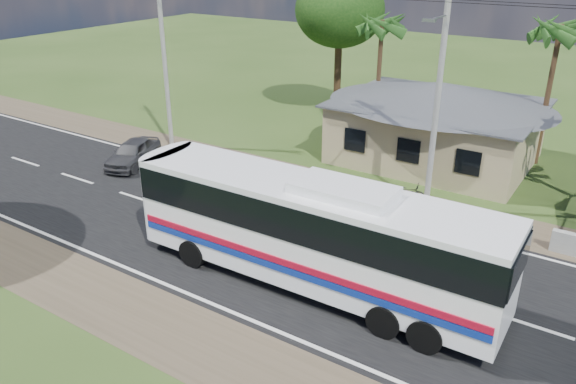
# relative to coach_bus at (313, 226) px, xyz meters

# --- Properties ---
(ground) EXTENTS (120.00, 120.00, 0.00)m
(ground) POSITION_rel_coach_bus_xyz_m (-1.85, 1.82, -2.37)
(ground) COLOR #2B4317
(ground) RESTS_ON ground
(road) EXTENTS (120.00, 16.00, 0.03)m
(road) POSITION_rel_coach_bus_xyz_m (-1.85, 1.82, -2.36)
(road) COLOR black
(road) RESTS_ON ground
(house) EXTENTS (12.40, 10.00, 5.00)m
(house) POSITION_rel_coach_bus_xyz_m (-0.85, 14.81, 0.27)
(house) COLOR tan
(house) RESTS_ON ground
(utility_poles) EXTENTS (32.80, 2.22, 11.00)m
(utility_poles) POSITION_rel_coach_bus_xyz_m (0.82, 8.30, 3.39)
(utility_poles) COLOR #9E9E99
(utility_poles) RESTS_ON ground
(palm_mid) EXTENTS (2.80, 2.80, 8.20)m
(palm_mid) POSITION_rel_coach_bus_xyz_m (4.15, 17.32, 4.78)
(palm_mid) COLOR #47301E
(palm_mid) RESTS_ON ground
(palm_far) EXTENTS (2.80, 2.80, 7.70)m
(palm_far) POSITION_rel_coach_bus_xyz_m (-5.85, 17.82, 4.30)
(palm_far) COLOR #47301E
(palm_far) RESTS_ON ground
(tree_behind_house) EXTENTS (6.00, 6.00, 9.61)m
(tree_behind_house) POSITION_rel_coach_bus_xyz_m (-9.85, 19.82, 4.74)
(tree_behind_house) COLOR #47301E
(tree_behind_house) RESTS_ON ground
(coach_bus) EXTENTS (13.42, 3.07, 4.15)m
(coach_bus) POSITION_rel_coach_bus_xyz_m (0.00, 0.00, 0.00)
(coach_bus) COLOR white
(coach_bus) RESTS_ON ground
(motorcycle) EXTENTS (1.79, 0.89, 0.90)m
(motorcycle) POSITION_rel_coach_bus_xyz_m (0.07, 8.68, -1.92)
(motorcycle) COLOR black
(motorcycle) RESTS_ON ground
(small_car) EXTENTS (2.90, 4.45, 1.41)m
(small_car) POSITION_rel_coach_bus_xyz_m (-14.40, 4.88, -1.67)
(small_car) COLOR #313133
(small_car) RESTS_ON ground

